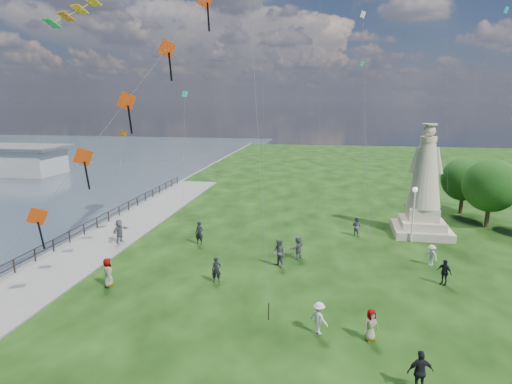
% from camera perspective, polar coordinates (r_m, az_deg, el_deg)
% --- Properties ---
extents(waterfront, '(200.00, 200.00, 1.51)m').
position_cam_1_polar(waterfront, '(33.41, -24.79, -8.13)').
color(waterfront, '#314349').
rests_on(waterfront, ground).
extents(statue, '(4.54, 4.54, 9.07)m').
position_cam_1_polar(statue, '(37.38, 21.48, -0.20)').
color(statue, '#C6AF96').
rests_on(statue, ground).
extents(lamppost, '(0.41, 0.41, 4.41)m').
position_cam_1_polar(lamppost, '(34.97, 20.33, -1.34)').
color(lamppost, silver).
rests_on(lamppost, ground).
extents(tree_row, '(9.65, 11.69, 6.02)m').
position_cam_1_polar(tree_row, '(42.86, 29.56, 0.57)').
color(tree_row, '#382314').
rests_on(tree_row, ground).
extents(person_0, '(0.66, 0.53, 1.59)m').
position_cam_1_polar(person_0, '(26.47, -5.30, -10.30)').
color(person_0, black).
rests_on(person_0, ground).
extents(person_1, '(1.09, 1.07, 1.95)m').
position_cam_1_polar(person_1, '(28.58, 3.11, -8.15)').
color(person_1, '#595960').
rests_on(person_1, ground).
extents(person_2, '(1.13, 1.04, 1.58)m').
position_cam_1_polar(person_2, '(21.29, 8.37, -16.28)').
color(person_2, silver).
rests_on(person_2, ground).
extents(person_3, '(1.10, 0.72, 1.73)m').
position_cam_1_polar(person_3, '(18.54, 21.06, -21.45)').
color(person_3, black).
rests_on(person_3, ground).
extents(person_4, '(0.87, 0.78, 1.52)m').
position_cam_1_polar(person_4, '(21.24, 15.05, -16.76)').
color(person_4, '#595960').
rests_on(person_4, ground).
extents(person_5, '(1.11, 1.82, 1.82)m').
position_cam_1_polar(person_5, '(34.70, -17.73, -5.13)').
color(person_5, '#595960').
rests_on(person_5, ground).
extents(person_6, '(0.72, 0.53, 1.80)m').
position_cam_1_polar(person_6, '(33.20, -7.57, -5.45)').
color(person_6, black).
rests_on(person_6, ground).
extents(person_7, '(0.92, 0.84, 1.62)m').
position_cam_1_polar(person_7, '(35.91, 13.26, -4.46)').
color(person_7, '#595960').
rests_on(person_7, ground).
extents(person_8, '(0.96, 1.03, 1.45)m').
position_cam_1_polar(person_8, '(31.17, 22.33, -7.81)').
color(person_8, silver).
rests_on(person_8, ground).
extents(person_9, '(0.99, 1.00, 1.59)m').
position_cam_1_polar(person_9, '(28.38, 23.81, -9.74)').
color(person_9, black).
rests_on(person_9, ground).
extents(person_10, '(0.89, 1.01, 1.76)m').
position_cam_1_polar(person_10, '(27.24, -19.13, -10.09)').
color(person_10, '#595960').
rests_on(person_10, ground).
extents(person_11, '(1.33, 1.66, 1.66)m').
position_cam_1_polar(person_11, '(30.16, 5.64, -7.38)').
color(person_11, '#595960').
rests_on(person_11, ground).
extents(red_kite_train, '(10.10, 9.35, 16.87)m').
position_cam_1_polar(red_kite_train, '(23.76, -17.35, 10.48)').
color(red_kite_train, black).
rests_on(red_kite_train, ground).
extents(small_kites, '(32.06, 18.69, 29.32)m').
position_cam_1_polar(small_kites, '(40.27, 9.50, 17.18)').
color(small_kites, '#1CACA7').
rests_on(small_kites, ground).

